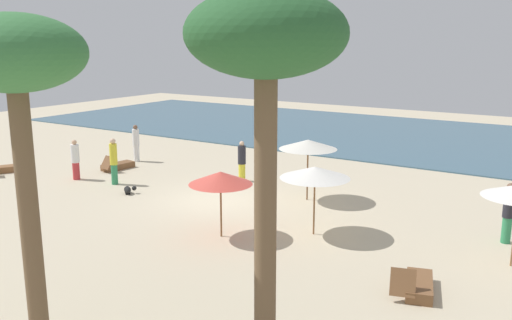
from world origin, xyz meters
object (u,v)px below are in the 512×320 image
Objects in this scene: umbrella_3 at (308,144)px; person_1 at (114,161)px; umbrella_2 at (315,172)px; palm_0 at (266,49)px; lounger_1 at (418,286)px; person_2 at (136,143)px; dog at (128,190)px; umbrella_0 at (221,178)px; person_0 at (508,213)px; person_3 at (75,160)px; palm_1 at (15,67)px; lounger_0 at (117,166)px; person_4 at (242,161)px.

umbrella_3 reaches higher than person_1.
palm_0 is at bearing -70.34° from umbrella_2.
person_2 is (-15.75, 6.76, 0.74)m from lounger_1.
umbrella_3 is at bearing 25.91° from dog.
person_1 is at bearing 147.42° from palm_0.
person_2 is at bearing 147.22° from umbrella_0.
person_0 is 16.69m from person_3.
person_0 is at bearing 28.91° from umbrella_0.
palm_0 reaches higher than palm_1.
umbrella_2 is (2.26, 1.68, 0.12)m from umbrella_0.
umbrella_2 reaches higher than umbrella_0.
umbrella_0 is at bearing -26.01° from lounger_0.
palm_0 is at bearing -106.23° from person_0.
umbrella_0 is 9.58m from person_3.
lounger_0 is at bearing -167.26° from person_4.
umbrella_0 is 7.91m from palm_0.
umbrella_2 is 3.51× the size of dog.
umbrella_2 is 1.24× the size of lounger_0.
person_3 is 7.05m from person_4.
umbrella_0 is 1.18× the size of lounger_0.
palm_0 is (4.68, -5.07, 3.86)m from umbrella_0.
umbrella_2 is 8.08m from palm_0.
palm_1 reaches higher than umbrella_3.
umbrella_0 reaches higher than person_0.
dog is (3.48, -0.41, -0.70)m from person_3.
lounger_1 is 0.90× the size of person_1.
palm_1 reaches higher than umbrella_2.
person_2 is 1.06× the size of person_4.
umbrella_2 is at bearing -20.84° from person_2.
umbrella_3 is 1.18× the size of person_1.
dog is (-8.05, 0.17, -1.79)m from umbrella_2.
lounger_1 is at bearing -11.44° from dog.
palm_1 reaches higher than umbrella_0.
person_0 is 10.66m from person_4.
person_1 is 3.17× the size of dog.
palm_0 is 4.31m from palm_1.
dog is at bearing -123.20° from person_4.
umbrella_2 is 11.59m from person_3.
dog is (3.85, -4.36, -0.76)m from person_2.
umbrella_0 is 1.16× the size of lounger_1.
person_4 is at bearing 170.39° from person_0.
umbrella_0 is at bearing -32.78° from person_2.
palm_0 is (7.86, -10.90, 4.82)m from person_4.
palm_0 is 1.06× the size of palm_1.
umbrella_2 reaches higher than lounger_1.
person_4 is at bearing 30.42° from person_3.
palm_1 reaches higher than person_1.
person_4 is at bearing 145.50° from lounger_1.
person_0 is at bearing -1.47° from lounger_0.
lounger_1 is (6.11, -0.56, -1.65)m from umbrella_0.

